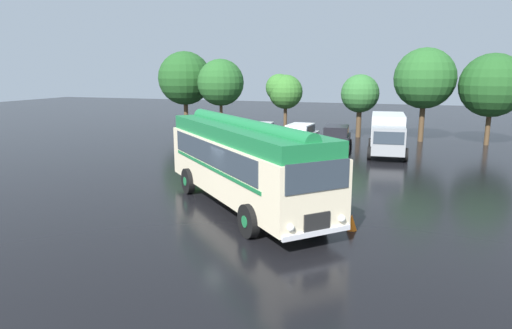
# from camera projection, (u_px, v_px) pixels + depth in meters

# --- Properties ---
(ground_plane) EXTENTS (120.00, 120.00, 0.00)m
(ground_plane) POSITION_uv_depth(u_px,v_px,m) (244.00, 211.00, 17.36)
(ground_plane) COLOR black
(vintage_bus) EXTENTS (8.90, 8.81, 3.49)m
(vintage_bus) POSITION_uv_depth(u_px,v_px,m) (244.00, 159.00, 17.52)
(vintage_bus) COLOR beige
(vintage_bus) RESTS_ON ground
(car_near_left) EXTENTS (2.22, 4.33, 1.66)m
(car_near_left) POSITION_uv_depth(u_px,v_px,m) (260.00, 135.00, 31.74)
(car_near_left) COLOR #B7BABF
(car_near_left) RESTS_ON ground
(car_mid_left) EXTENTS (2.17, 4.30, 1.66)m
(car_mid_left) POSITION_uv_depth(u_px,v_px,m) (300.00, 136.00, 31.08)
(car_mid_left) COLOR silver
(car_mid_left) RESTS_ON ground
(car_mid_right) EXTENTS (2.19, 4.31, 1.66)m
(car_mid_right) POSITION_uv_depth(u_px,v_px,m) (336.00, 138.00, 30.10)
(car_mid_right) COLOR black
(car_mid_right) RESTS_ON ground
(box_van) EXTENTS (2.61, 5.88, 2.50)m
(box_van) POSITION_uv_depth(u_px,v_px,m) (388.00, 133.00, 28.80)
(box_van) COLOR #B2B7BC
(box_van) RESTS_ON ground
(tree_far_left) EXTENTS (4.70, 4.70, 6.92)m
(tree_far_left) POSITION_uv_depth(u_px,v_px,m) (185.00, 79.00, 40.33)
(tree_far_left) COLOR #4C3823
(tree_far_left) RESTS_ON ground
(tree_left_of_centre) EXTENTS (3.86, 3.86, 6.19)m
(tree_left_of_centre) POSITION_uv_depth(u_px,v_px,m) (221.00, 84.00, 37.67)
(tree_left_of_centre) COLOR #4C3823
(tree_left_of_centre) RESTS_ON ground
(tree_centre) EXTENTS (3.08, 2.83, 4.97)m
(tree_centre) POSITION_uv_depth(u_px,v_px,m) (283.00, 91.00, 37.90)
(tree_centre) COLOR #4C3823
(tree_centre) RESTS_ON ground
(tree_right_of_centre) EXTENTS (2.99, 2.99, 4.96)m
(tree_right_of_centre) POSITION_uv_depth(u_px,v_px,m) (359.00, 93.00, 35.93)
(tree_right_of_centre) COLOR #4C3823
(tree_right_of_centre) RESTS_ON ground
(tree_far_right) EXTENTS (4.44, 4.44, 6.90)m
(tree_far_right) POSITION_uv_depth(u_px,v_px,m) (423.00, 78.00, 33.49)
(tree_far_right) COLOR #4C3823
(tree_far_right) RESTS_ON ground
(tree_extra_right) EXTENTS (4.44, 4.44, 6.45)m
(tree_extra_right) POSITION_uv_depth(u_px,v_px,m) (492.00, 86.00, 31.77)
(tree_extra_right) COLOR #4C3823
(tree_extra_right) RESTS_ON ground
(traffic_cone) EXTENTS (0.36, 0.36, 0.55)m
(traffic_cone) POSITION_uv_depth(u_px,v_px,m) (352.00, 222.00, 15.25)
(traffic_cone) COLOR orange
(traffic_cone) RESTS_ON ground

